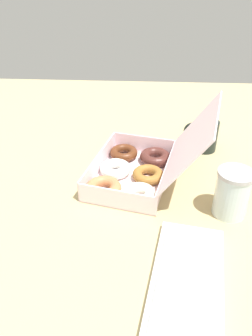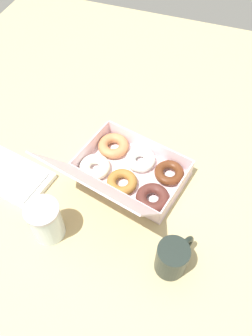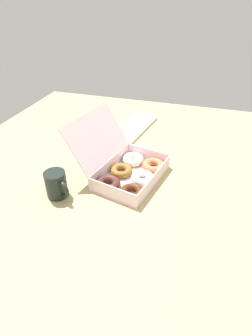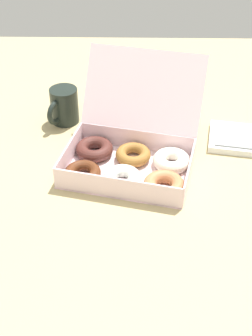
{
  "view_description": "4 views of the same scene",
  "coord_description": "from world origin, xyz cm",
  "px_view_note": "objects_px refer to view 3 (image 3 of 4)",
  "views": [
    {
      "loc": [
        81.35,
        6.29,
        55.72
      ],
      "look_at": [
        -1.46,
        1.3,
        2.11
      ],
      "focal_mm": 35.0,
      "sensor_mm": 36.0,
      "label": 1
    },
    {
      "loc": [
        -17.64,
        58.39,
        83.11
      ],
      "look_at": [
        1.46,
        4.56,
        4.67
      ],
      "focal_mm": 35.0,
      "sensor_mm": 36.0,
      "label": 2
    },
    {
      "loc": [
        -84.4,
        -19.95,
        65.29
      ],
      "look_at": [
        -0.85,
        5.22,
        5.28
      ],
      "focal_mm": 28.0,
      "sensor_mm": 36.0,
      "label": 3
    },
    {
      "loc": [
        1.47,
        -89.78,
        73.22
      ],
      "look_at": [
        -0.2,
        0.32,
        3.43
      ],
      "focal_mm": 50.0,
      "sensor_mm": 36.0,
      "label": 4
    }
  ],
  "objects_px": {
    "donut_box": "(129,170)",
    "coffee_mug": "(57,184)",
    "keyboard": "(132,128)",
    "glass_jar": "(88,140)"
  },
  "relations": [
    {
      "from": "glass_jar",
      "to": "donut_box",
      "type": "bearing_deg",
      "value": -120.25
    },
    {
      "from": "donut_box",
      "to": "keyboard",
      "type": "relative_size",
      "value": 0.9
    },
    {
      "from": "keyboard",
      "to": "coffee_mug",
      "type": "relative_size",
      "value": 3.83
    },
    {
      "from": "keyboard",
      "to": "glass_jar",
      "type": "height_order",
      "value": "glass_jar"
    },
    {
      "from": "coffee_mug",
      "to": "glass_jar",
      "type": "distance_m",
      "value": 0.34
    },
    {
      "from": "donut_box",
      "to": "coffee_mug",
      "type": "xyz_separation_m",
      "value": [
        -0.19,
        0.22,
        0.02
      ]
    },
    {
      "from": "donut_box",
      "to": "keyboard",
      "type": "distance_m",
      "value": 0.43
    },
    {
      "from": "donut_box",
      "to": "glass_jar",
      "type": "relative_size",
      "value": 3.1
    },
    {
      "from": "donut_box",
      "to": "keyboard",
      "type": "bearing_deg",
      "value": 13.87
    },
    {
      "from": "donut_box",
      "to": "coffee_mug",
      "type": "relative_size",
      "value": 3.46
    }
  ]
}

